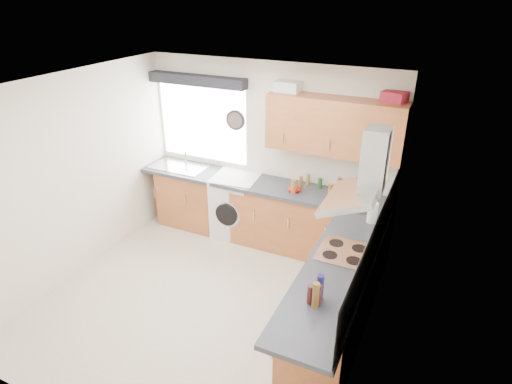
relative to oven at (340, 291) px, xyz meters
The scene contains 37 objects.
ground_plane 1.59m from the oven, 168.69° to the right, with size 3.60×3.60×0.00m, color beige.
ceiling 2.58m from the oven, 168.69° to the right, with size 3.60×3.60×0.02m, color white.
wall_back 2.28m from the oven, 135.00° to the left, with size 3.60×0.02×2.50m, color silver.
wall_front 2.71m from the oven, 125.54° to the right, with size 3.60×0.02×2.50m, color silver.
wall_left 3.41m from the oven, behind, with size 0.02×3.60×2.50m, color silver.
wall_right 0.93m from the oven, 45.00° to the right, with size 0.02×3.60×2.50m, color silver.
window 3.16m from the oven, 149.70° to the left, with size 1.40×0.02×1.10m, color silver.
window_blind 3.40m from the oven, 151.23° to the left, with size 1.50×0.18×0.14m, color black.
splashback 0.81m from the oven, ahead, with size 0.01×3.00×0.54m, color white.
base_cab_back 2.01m from the oven, 142.90° to the left, with size 3.00×0.58×0.86m, color brown.
base_cab_corner 1.20m from the oven, 90.00° to the left, with size 0.60×0.60×0.86m, color brown.
base_cab_right 0.15m from the oven, 86.19° to the right, with size 0.58×2.10×0.86m, color brown.
worktop_back 1.98m from the oven, 141.34° to the left, with size 3.60×0.62×0.05m, color #2C2D33.
worktop_right 0.55m from the oven, 90.00° to the right, with size 0.62×2.42×0.05m, color #2C2D33.
sink 3.12m from the oven, 157.02° to the left, with size 0.84×0.46×0.10m, color #ACB2B7, non-canonical shape.
oven is the anchor object (origin of this frame).
hob_plate 0.49m from the oven, 90.00° to the left, with size 0.52×0.52×0.01m, color #ACB2B7.
extractor_hood 1.35m from the oven, ahead, with size 0.52×0.78×0.66m, color #ACB2B7, non-canonical shape.
upper_cabinets 1.99m from the oven, 112.54° to the left, with size 1.70×0.35×0.70m, color brown.
washing_machine 2.24m from the oven, 146.95° to the left, with size 0.63×0.61×0.92m, color silver.
wall_clock 2.77m from the oven, 143.87° to the left, with size 0.29×0.29×0.04m, color black.
casserole 2.57m from the oven, 130.71° to the left, with size 0.32×0.23×0.13m, color silver.
storage_box 2.28m from the oven, 85.97° to the left, with size 0.26×0.22×0.12m, color #A51E31.
utensil_pot 1.24m from the oven, 108.43° to the left, with size 0.10×0.10×0.14m, color gray.
kitchen_roll 0.97m from the oven, 80.91° to the left, with size 0.11×0.11×0.25m, color silver.
tomato_cluster 1.57m from the oven, 130.62° to the left, with size 0.15×0.15×0.07m, color #B4090C, non-canonical shape.
jar_0 1.41m from the oven, 111.02° to the left, with size 0.06×0.06×0.18m, color olive.
jar_1 1.74m from the oven, 121.86° to the left, with size 0.06×0.06×0.16m, color olive.
jar_2 1.45m from the oven, 107.77° to the left, with size 0.06×0.06×0.24m, color black.
jar_3 1.63m from the oven, 116.84° to the left, with size 0.06×0.06×0.14m, color #1E5520.
jar_4 1.55m from the oven, 131.61° to the left, with size 0.07×0.07×0.20m, color brown.
jar_5 1.60m from the oven, 127.09° to the left, with size 0.05×0.05×0.21m, color brown.
jar_6 1.37m from the oven, 113.16° to the left, with size 0.05×0.05×0.19m, color brown.
bottle_0 1.05m from the oven, 95.36° to the right, with size 0.05×0.05×0.18m, color #3F161B.
bottle_1 1.00m from the oven, 91.58° to the right, with size 0.06×0.06×0.25m, color #171547.
bottle_2 1.03m from the oven, 91.60° to the right, with size 0.07×0.07×0.19m, color #4C1B1B.
bottle_3 1.09m from the oven, 91.57° to the right, with size 0.06×0.06×0.25m, color brown.
Camera 1 is at (2.22, -3.38, 3.36)m, focal length 30.00 mm.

